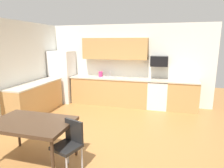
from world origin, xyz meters
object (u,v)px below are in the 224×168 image
Objects in this scene: refrigerator at (63,76)px; microwave at (159,61)px; chair_near_table at (70,142)px; dining_table at (31,125)px; kettle at (101,74)px; oven_range at (157,94)px.

refrigerator is 3.35× the size of microwave.
refrigerator is 2.13× the size of chair_near_table.
dining_table is at bearing -118.14° from microwave.
microwave is 2.70× the size of kettle.
dining_table is (1.36, -3.54, -0.20)m from refrigerator.
refrigerator is 1.29× the size of dining_table.
oven_range is 4.13m from dining_table.
oven_range is 1.07m from microwave.
chair_near_table is (2.10, -3.57, -0.40)m from refrigerator.
refrigerator is 4.17m from chair_near_table.
microwave is at bearing 3.08° from refrigerator.
refrigerator reaches higher than kettle.
refrigerator is at bearing -174.70° from kettle.
dining_table is (-1.99, -3.72, -0.82)m from microwave.
refrigerator is 3.38m from oven_range.
oven_range is at bearing 1.37° from refrigerator.
kettle is at bearing 100.75° from chair_near_table.
kettle is at bearing 178.53° from oven_range.
chair_near_table is (-1.25, -3.65, 0.05)m from oven_range.
dining_table is at bearing -68.93° from refrigerator.
dining_table is 1.65× the size of chair_near_table.
microwave is 4.29m from dining_table.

